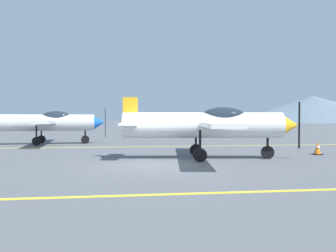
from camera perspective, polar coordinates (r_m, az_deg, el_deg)
The scene contains 7 objects.
ground_plane at distance 12.19m, azimuth -2.35°, elevation -6.31°, with size 400.00×400.00×0.00m, color #54565B.
apron_line_near at distance 7.55m, azimuth 1.13°, elevation -10.99°, with size 80.00×0.16×0.01m, color yellow.
apron_line_far at distance 19.78m, azimuth -4.46°, elevation -3.37°, with size 80.00×0.16×0.01m, color yellow.
airplane_near at distance 13.93m, azimuth 6.72°, elevation 0.29°, with size 7.10×8.14×2.43m.
airplane_mid at distance 22.81m, azimuth -19.06°, elevation 0.62°, with size 7.07×8.13×2.43m.
traffic_cone_side at distance 16.81m, azimuth 23.06°, elevation -3.32°, with size 0.36×0.36×0.59m.
hill_centerleft at distance 149.12m, azimuth 22.54°, elevation 2.55°, with size 64.59×64.59×10.24m, color slate.
Camera 1 is at (-1.14, -12.03, 1.61)m, focal length 37.60 mm.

